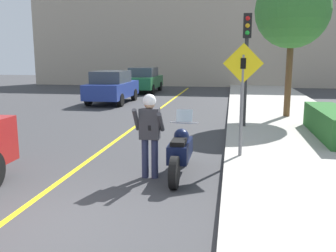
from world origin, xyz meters
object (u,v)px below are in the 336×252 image
Objects in this scene: street_tree at (292,11)px; motorcycle at (180,152)px; parked_car_blue at (112,87)px; person_biker at (150,127)px; parked_car_green at (144,80)px; traffic_light at (247,49)px; crossing_sign at (242,89)px.

motorcycle is at bearing -112.93° from street_tree.
person_biker is at bearing -68.47° from parked_car_blue.
person_biker is 18.11m from parked_car_green.
parked_car_blue is at bearing 111.53° from person_biker.
person_biker is at bearing -111.04° from traffic_light.
parked_car_green is (-4.28, 17.60, -0.20)m from person_biker.
traffic_light is at bearing -125.08° from street_tree.
crossing_sign is (1.25, 1.20, 1.21)m from motorcycle.
street_tree is 1.26× the size of parked_car_blue.
person_biker reaches higher than parked_car_blue.
person_biker reaches higher than parked_car_green.
person_biker is at bearing -154.14° from motorcycle.
crossing_sign is 12.04m from parked_car_blue.
traffic_light is at bearing 68.96° from person_biker.
parked_car_green is (-6.11, 16.11, -0.86)m from crossing_sign.
motorcycle is at bearing -136.06° from crossing_sign.
crossing_sign is 17.26m from parked_car_green.
crossing_sign is at bearing -92.86° from traffic_light.
motorcycle is 0.43× the size of street_tree.
street_tree is at bearing -51.23° from parked_car_green.
person_biker is 2.45m from crossing_sign.
parked_car_blue reaches higher than motorcycle.
crossing_sign is at bearing -69.22° from parked_car_green.
traffic_light reaches higher than motorcycle.
parked_car_green is (-6.30, 12.34, -1.82)m from traffic_light.
person_biker is at bearing -76.33° from parked_car_green.
street_tree reaches higher than person_biker.
parked_car_green is (0.31, 5.97, 0.00)m from parked_car_blue.
street_tree is 9.74m from parked_car_blue.
person_biker is 0.33× the size of street_tree.
motorcycle is at bearing -106.10° from traffic_light.
crossing_sign is 0.49× the size of street_tree.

